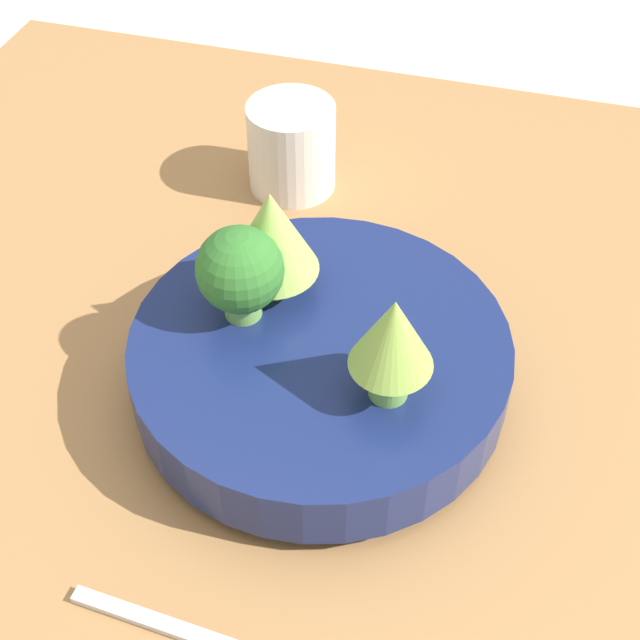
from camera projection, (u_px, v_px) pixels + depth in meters
ground_plane at (351, 404)px, 0.74m from camera, size 6.00×6.00×0.00m
table at (352, 386)px, 0.72m from camera, size 1.06×0.90×0.05m
bowl at (320, 362)px, 0.66m from camera, size 0.28×0.28×0.06m
broccoli_floret_left at (240, 272)px, 0.63m from camera, size 0.06×0.06×0.08m
romanesco_piece_far at (271, 234)px, 0.64m from camera, size 0.07×0.07×0.09m
romanesco_piece_near at (393, 339)px, 0.57m from camera, size 0.06×0.06×0.09m
cup at (292, 147)px, 0.84m from camera, size 0.08×0.08×0.09m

